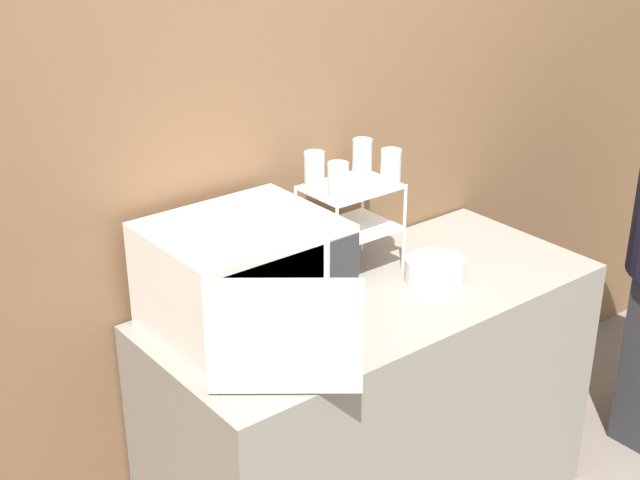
# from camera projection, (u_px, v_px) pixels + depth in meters

# --- Properties ---
(wall_back) EXTENTS (8.00, 0.06, 2.60)m
(wall_back) POSITION_uv_depth(u_px,v_px,m) (305.00, 137.00, 2.86)
(wall_back) COLOR brown
(wall_back) RESTS_ON ground_plane
(counter) EXTENTS (1.47, 0.65, 0.88)m
(counter) POSITION_uv_depth(u_px,v_px,m) (374.00, 412.00, 2.95)
(counter) COLOR gray
(counter) RESTS_ON ground_plane
(microwave) EXTENTS (0.52, 0.68, 0.33)m
(microwave) POSITION_uv_depth(u_px,v_px,m) (245.00, 280.00, 2.49)
(microwave) COLOR silver
(microwave) RESTS_ON counter
(dish_rack) EXTENTS (0.29, 0.22, 0.30)m
(dish_rack) POSITION_uv_depth(u_px,v_px,m) (350.00, 210.00, 2.83)
(dish_rack) COLOR white
(dish_rack) RESTS_ON counter
(glass_front_left) EXTENTS (0.06, 0.06, 0.11)m
(glass_front_left) POSITION_uv_depth(u_px,v_px,m) (338.00, 181.00, 2.67)
(glass_front_left) COLOR silver
(glass_front_left) RESTS_ON dish_rack
(glass_back_right) EXTENTS (0.06, 0.06, 0.11)m
(glass_back_right) POSITION_uv_depth(u_px,v_px,m) (362.00, 156.00, 2.88)
(glass_back_right) COLOR silver
(glass_back_right) RESTS_ON dish_rack
(glass_front_right) EXTENTS (0.06, 0.06, 0.11)m
(glass_front_right) POSITION_uv_depth(u_px,v_px,m) (391.00, 167.00, 2.78)
(glass_front_right) COLOR silver
(glass_front_right) RESTS_ON dish_rack
(glass_back_left) EXTENTS (0.06, 0.06, 0.11)m
(glass_back_left) POSITION_uv_depth(u_px,v_px,m) (314.00, 170.00, 2.76)
(glass_back_left) COLOR silver
(glass_back_left) RESTS_ON dish_rack
(bowl) EXTENTS (0.19, 0.19, 0.08)m
(bowl) POSITION_uv_depth(u_px,v_px,m) (435.00, 271.00, 2.83)
(bowl) COLOR silver
(bowl) RESTS_ON counter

